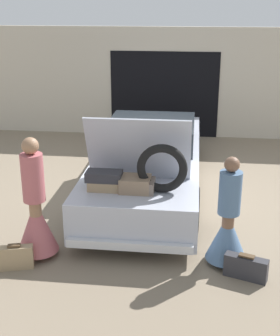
% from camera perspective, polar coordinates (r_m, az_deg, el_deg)
% --- Properties ---
extents(ground_plane, '(40.00, 40.00, 0.00)m').
position_cam_1_polar(ground_plane, '(8.96, 1.11, -2.67)').
color(ground_plane, '#7F705B').
extents(garage_wall_back, '(12.00, 0.14, 2.80)m').
position_cam_1_polar(garage_wall_back, '(12.34, 3.02, 10.31)').
color(garage_wall_back, beige).
rests_on(garage_wall_back, ground_plane).
extents(car, '(1.88, 5.37, 1.85)m').
position_cam_1_polar(car, '(8.74, 1.13, 0.89)').
color(car, '#B2B7C6').
rests_on(car, ground_plane).
extents(person_left, '(0.58, 0.58, 1.74)m').
position_cam_1_polar(person_left, '(6.64, -12.58, -5.61)').
color(person_left, '#997051').
rests_on(person_left, ground_plane).
extents(person_right, '(0.57, 0.57, 1.54)m').
position_cam_1_polar(person_right, '(6.44, 10.63, -7.06)').
color(person_right, brown).
rests_on(person_right, ground_plane).
extents(suitcase_beside_left_person, '(0.50, 0.26, 0.36)m').
position_cam_1_polar(suitcase_beside_left_person, '(6.61, -14.97, -10.49)').
color(suitcase_beside_left_person, '#9E8460').
rests_on(suitcase_beside_left_person, ground_plane).
extents(suitcase_beside_right_person, '(0.58, 0.32, 0.34)m').
position_cam_1_polar(suitcase_beside_right_person, '(6.34, 12.78, -11.74)').
color(suitcase_beside_right_person, '#2D2D33').
rests_on(suitcase_beside_right_person, ground_plane).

